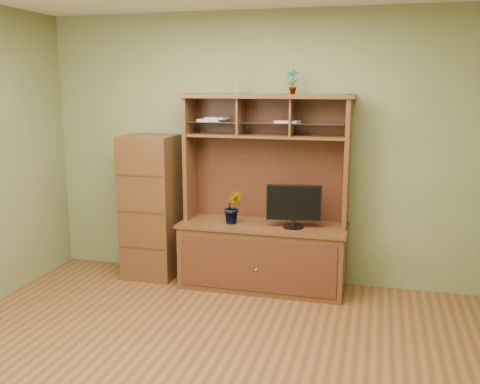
% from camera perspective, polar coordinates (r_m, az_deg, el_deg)
% --- Properties ---
extents(room, '(4.54, 4.04, 2.74)m').
position_cam_1_polar(room, '(3.50, -4.84, 0.88)').
color(room, '#593219').
rests_on(room, ground).
extents(media_hutch, '(1.66, 0.61, 1.90)m').
position_cam_1_polar(media_hutch, '(5.29, 2.52, -4.69)').
color(media_hutch, '#432213').
rests_on(media_hutch, room).
extents(monitor, '(0.52, 0.20, 0.41)m').
position_cam_1_polar(monitor, '(5.07, 5.75, -1.43)').
color(monitor, black).
rests_on(monitor, media_hutch).
extents(orchid_plant, '(0.20, 0.17, 0.33)m').
position_cam_1_polar(orchid_plant, '(5.21, -0.74, -1.61)').
color(orchid_plant, '#285A1F').
rests_on(orchid_plant, media_hutch).
extents(top_plant, '(0.13, 0.09, 0.23)m').
position_cam_1_polar(top_plant, '(5.12, 5.61, 11.65)').
color(top_plant, '#395F21').
rests_on(top_plant, media_hutch).
extents(reed_diffuser, '(0.05, 0.05, 0.27)m').
position_cam_1_polar(reed_diffuser, '(5.23, -0.32, 11.60)').
color(reed_diffuser, silver).
rests_on(reed_diffuser, media_hutch).
extents(magazines, '(1.01, 0.21, 0.04)m').
position_cam_1_polar(magazines, '(5.24, -0.28, 7.70)').
color(magazines, '#B2B2B7').
rests_on(magazines, media_hutch).
extents(side_cabinet, '(0.53, 0.48, 1.48)m').
position_cam_1_polar(side_cabinet, '(5.62, -9.50, -1.57)').
color(side_cabinet, '#432213').
rests_on(side_cabinet, room).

